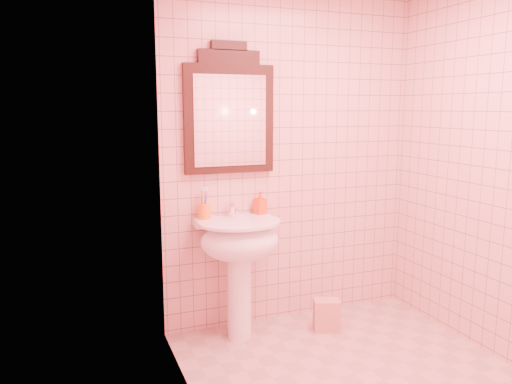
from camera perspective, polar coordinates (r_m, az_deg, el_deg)
name	(u,v)px	position (r m, az deg, el deg)	size (l,w,h in m)	color
back_wall	(291,160)	(3.81, 4.02, 3.70)	(2.00, 0.02, 2.50)	#DCA799
pedestal_sink	(239,249)	(3.53, -1.90, -6.52)	(0.58, 0.58, 0.86)	white
faucet	(233,209)	(3.59, -2.65, -1.98)	(0.04, 0.16, 0.11)	white
mirror	(229,113)	(3.58, -3.07, 8.97)	(0.66, 0.06, 0.92)	black
toothbrush_cup	(204,211)	(3.55, -5.92, -2.17)	(0.09, 0.09, 0.20)	orange
soap_dispenser	(260,203)	(3.68, 0.45, -1.25)	(0.08, 0.08, 0.17)	#DF4312
towel	(327,315)	(3.86, 8.09, -13.74)	(0.19, 0.13, 0.23)	tan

